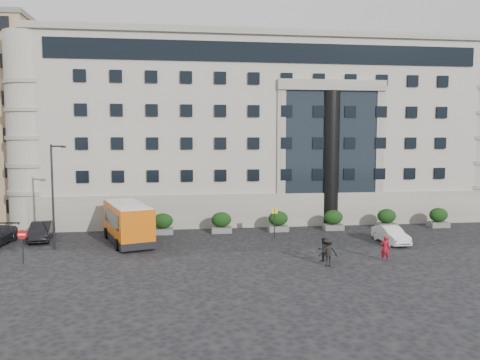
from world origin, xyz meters
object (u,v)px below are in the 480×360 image
object	(u,v)px
hedge_a	(163,224)
parked_car_b	(41,231)
street_lamp	(53,192)
bus_stop_sign	(275,218)
white_taxi	(391,235)
pedestrian_b	(323,249)
pedestrian_c	(328,252)
hedge_e	(387,219)
no_entry_sign	(22,240)
hedge_b	(221,222)
pedestrian_a	(385,248)
hedge_f	(438,217)
red_truck	(93,202)
parked_car_d	(48,215)
minibus	(128,221)
hedge_d	(333,220)
hedge_c	(278,221)

from	to	relation	value
hedge_a	parked_car_b	world-z (taller)	hedge_a
street_lamp	hedge_a	bearing A→B (deg)	31.16
street_lamp	bus_stop_sign	xyz separation A→B (m)	(17.44, 2.00, -2.64)
hedge_a	white_taxi	xyz separation A→B (m)	(18.40, -6.02, -0.24)
pedestrian_b	pedestrian_c	distance (m)	1.29
hedge_e	no_entry_sign	size ratio (longest dim) A/B	0.79
hedge_e	pedestrian_b	size ratio (longest dim) A/B	1.13
hedge_b	hedge_e	xyz separation A→B (m)	(15.60, 0.00, 0.00)
street_lamp	pedestrian_a	bearing A→B (deg)	-15.20
hedge_a	pedestrian_c	bearing A→B (deg)	-46.85
hedge_f	street_lamp	size ratio (longest dim) A/B	0.23
street_lamp	white_taxi	distance (m)	26.63
street_lamp	hedge_b	bearing A→B (deg)	20.07
hedge_e	pedestrian_a	size ratio (longest dim) A/B	1.06
hedge_b	street_lamp	distance (m)	14.41
hedge_a	pedestrian_b	size ratio (longest dim) A/B	1.13
no_entry_sign	red_truck	bearing A→B (deg)	86.87
hedge_b	white_taxi	distance (m)	14.51
hedge_a	hedge_f	bearing A→B (deg)	0.00
parked_car_d	pedestrian_c	xyz separation A→B (m)	(23.16, -20.20, 0.35)
pedestrian_a	pedestrian_b	world-z (taller)	pedestrian_a
pedestrian_b	hedge_b	bearing A→B (deg)	-74.89
hedge_f	pedestrian_c	xyz separation A→B (m)	(-14.75, -12.00, 0.03)
hedge_b	no_entry_sign	world-z (taller)	no_entry_sign
minibus	pedestrian_c	size ratio (longest dim) A/B	4.20
hedge_b	bus_stop_sign	size ratio (longest dim) A/B	0.73
hedge_d	no_entry_sign	xyz separation A→B (m)	(-24.60, -8.84, 0.72)
hedge_f	pedestrian_a	world-z (taller)	hedge_f
hedge_f	no_entry_sign	size ratio (longest dim) A/B	0.79
minibus	pedestrian_a	distance (m)	19.97
pedestrian_a	pedestrian_b	size ratio (longest dim) A/B	1.06
hedge_a	hedge_e	bearing A→B (deg)	0.00
hedge_b	pedestrian_b	world-z (taller)	hedge_b
hedge_b	street_lamp	world-z (taller)	street_lamp
pedestrian_c	red_truck	bearing A→B (deg)	-46.65
hedge_a	hedge_f	world-z (taller)	same
hedge_d	parked_car_b	bearing A→B (deg)	-177.01
hedge_c	street_lamp	world-z (taller)	street_lamp
hedge_c	hedge_f	size ratio (longest dim) A/B	1.00
hedge_b	red_truck	world-z (taller)	red_truck
street_lamp	parked_car_b	xyz separation A→B (m)	(-1.98, 3.47, -3.61)
hedge_b	no_entry_sign	size ratio (longest dim) A/B	0.79
hedge_d	red_truck	world-z (taller)	red_truck
street_lamp	parked_car_b	size ratio (longest dim) A/B	1.74
no_entry_sign	hedge_a	bearing A→B (deg)	44.48
hedge_a	street_lamp	distance (m)	9.89
hedge_f	no_entry_sign	xyz separation A→B (m)	(-35.00, -8.84, 0.72)
parked_car_d	hedge_b	bearing A→B (deg)	-21.51
minibus	hedge_a	bearing A→B (deg)	31.23
no_entry_sign	pedestrian_c	bearing A→B (deg)	-8.87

